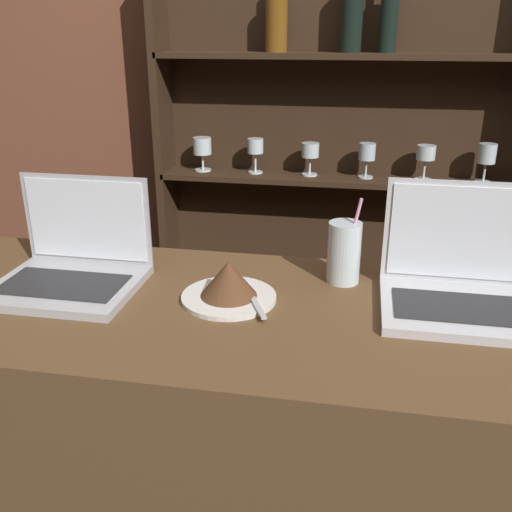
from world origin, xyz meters
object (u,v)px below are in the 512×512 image
(laptop_near, at_px, (73,264))
(water_glass, at_px, (344,252))
(cake_plate, at_px, (229,284))
(laptop_far, at_px, (463,282))

(laptop_near, xyz_separation_m, water_glass, (0.57, 0.12, 0.02))
(cake_plate, relative_size, water_glass, 1.03)
(laptop_near, distance_m, laptop_far, 0.81)
(laptop_far, bearing_deg, water_glass, 162.59)
(laptop_far, xyz_separation_m, water_glass, (-0.24, 0.07, 0.02))
(water_glass, bearing_deg, cake_plate, -148.88)
(laptop_near, height_order, cake_plate, laptop_near)
(laptop_near, relative_size, cake_plate, 1.52)
(cake_plate, xyz_separation_m, water_glass, (0.22, 0.14, 0.03))
(cake_plate, bearing_deg, laptop_near, 176.70)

